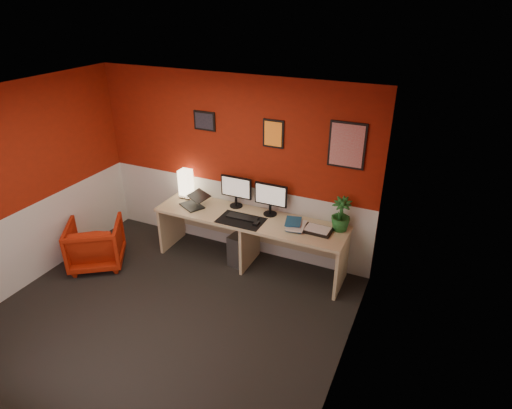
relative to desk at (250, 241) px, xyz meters
name	(u,v)px	position (x,y,z in m)	size (l,w,h in m)	color
ground	(166,318)	(-0.42, -1.41, -0.36)	(4.00, 3.50, 0.01)	black
ceiling	(140,103)	(-0.42, -1.41, 2.13)	(4.00, 3.50, 0.01)	white
wall_back	(233,167)	(-0.42, 0.34, 0.89)	(4.00, 0.01, 2.50)	#981E0B
wall_front	(2,335)	(-0.42, -3.16, 0.89)	(4.00, 0.01, 2.50)	#981E0B
wall_left	(18,190)	(-2.42, -1.41, 0.89)	(0.01, 3.50, 2.50)	#981E0B
wall_right	(346,271)	(1.58, -1.41, 0.89)	(0.01, 3.50, 2.50)	#981E0B
wainscot_back	(234,216)	(-0.42, 0.34, 0.14)	(4.00, 0.01, 1.00)	silver
wainscot_front	(28,408)	(-0.42, -3.15, 0.14)	(4.00, 0.01, 1.00)	silver
wainscot_left	(33,243)	(-2.41, -1.41, 0.14)	(0.01, 3.50, 1.00)	silver
wainscot_right	(338,337)	(1.58, -1.41, 0.14)	(0.01, 3.50, 1.00)	silver
desk	(250,241)	(0.00, 0.00, 0.00)	(2.60, 0.65, 0.73)	tan
shoji_lamp	(186,184)	(-1.09, 0.19, 0.56)	(0.16, 0.16, 0.40)	#FFE5B2
laptop	(192,199)	(-0.86, -0.04, 0.47)	(0.33, 0.23, 0.22)	black
monitor_left	(236,187)	(-0.31, 0.22, 0.66)	(0.45, 0.06, 0.58)	black
monitor_right	(270,195)	(0.21, 0.19, 0.66)	(0.45, 0.06, 0.58)	black
desk_mat	(241,220)	(-0.07, -0.12, 0.37)	(0.60, 0.38, 0.01)	black
keyboard	(242,217)	(-0.08, -0.06, 0.38)	(0.42, 0.14, 0.02)	black
mouse	(256,223)	(0.16, -0.14, 0.39)	(0.06, 0.10, 0.03)	black
book_bottom	(288,226)	(0.55, -0.02, 0.38)	(0.21, 0.28, 0.03)	navy
book_middle	(288,224)	(0.55, -0.03, 0.40)	(0.22, 0.30, 0.02)	silver
book_top	(286,221)	(0.51, 0.00, 0.43)	(0.20, 0.26, 0.02)	navy
zen_tray	(318,230)	(0.92, 0.02, 0.38)	(0.35, 0.25, 0.03)	black
potted_plant	(341,214)	(1.16, 0.18, 0.58)	(0.24, 0.24, 0.43)	#19591E
pc_tower	(242,246)	(-0.13, 0.03, -0.14)	(0.20, 0.45, 0.45)	#99999E
armchair	(96,244)	(-1.92, -0.86, -0.05)	(0.68, 0.70, 0.64)	#A9240D
art_left	(205,121)	(-0.81, 0.33, 1.49)	(0.32, 0.02, 0.26)	black
art_center	(273,134)	(0.18, 0.33, 1.44)	(0.28, 0.02, 0.36)	orange
art_right	(347,145)	(1.12, 0.33, 1.42)	(0.44, 0.02, 0.56)	red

